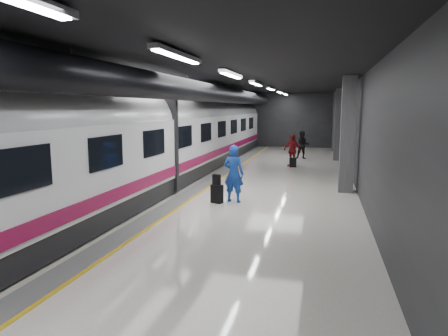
# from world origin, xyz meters

# --- Properties ---
(ground) EXTENTS (40.00, 40.00, 0.00)m
(ground) POSITION_xyz_m (0.00, 0.00, 0.00)
(ground) COLOR silver
(ground) RESTS_ON ground
(platform_hall) EXTENTS (10.02, 40.02, 4.51)m
(platform_hall) POSITION_xyz_m (-0.29, 0.96, 3.54)
(platform_hall) COLOR black
(platform_hall) RESTS_ON ground
(train) EXTENTS (3.05, 38.00, 4.05)m
(train) POSITION_xyz_m (-3.25, -0.00, 2.07)
(train) COLOR black
(train) RESTS_ON ground
(traveler_main) EXTENTS (0.81, 0.60, 2.02)m
(traveler_main) POSITION_xyz_m (0.64, -0.76, 1.01)
(traveler_main) COLOR blue
(traveler_main) RESTS_ON ground
(suitcase_main) EXTENTS (0.46, 0.39, 0.64)m
(suitcase_main) POSITION_xyz_m (0.11, -1.06, 0.32)
(suitcase_main) COLOR black
(suitcase_main) RESTS_ON ground
(shoulder_bag) EXTENTS (0.31, 0.25, 0.37)m
(shoulder_bag) POSITION_xyz_m (0.09, -1.05, 0.83)
(shoulder_bag) COLOR black
(shoulder_bag) RESTS_ON suitcase_main
(traveler_far_a) EXTENTS (0.89, 0.70, 1.81)m
(traveler_far_a) POSITION_xyz_m (2.32, 12.16, 0.90)
(traveler_far_a) COLOR black
(traveler_far_a) RESTS_ON ground
(traveler_far_b) EXTENTS (1.16, 0.90, 1.83)m
(traveler_far_b) POSITION_xyz_m (1.93, 8.56, 0.92)
(traveler_far_b) COLOR maroon
(traveler_far_b) RESTS_ON ground
(suitcase_far) EXTENTS (0.41, 0.32, 0.53)m
(suitcase_far) POSITION_xyz_m (2.01, 8.24, 0.26)
(suitcase_far) COLOR black
(suitcase_far) RESTS_ON ground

